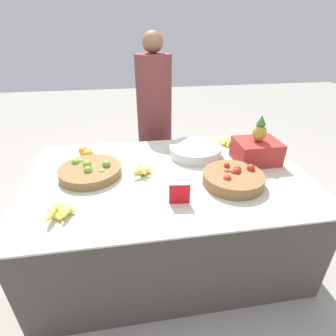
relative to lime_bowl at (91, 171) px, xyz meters
name	(u,v)px	position (x,y,z in m)	size (l,w,h in m)	color
ground_plane	(168,248)	(0.51, -0.07, -0.70)	(12.00, 12.00, 0.00)	#A39E93
market_table	(168,214)	(0.51, -0.07, -0.37)	(1.84, 1.18, 0.67)	#4C4742
lime_bowl	(91,171)	(0.00, 0.00, 0.00)	(0.40, 0.40, 0.10)	olive
tomato_basket	(233,178)	(0.89, -0.25, 0.01)	(0.38, 0.38, 0.11)	olive
orange_pile	(87,153)	(-0.06, 0.28, 0.00)	(0.11, 0.14, 0.08)	orange
metal_bowl	(195,151)	(0.76, 0.19, 0.00)	(0.39, 0.39, 0.07)	silver
price_sign	(180,194)	(0.52, -0.40, 0.03)	(0.12, 0.02, 0.12)	red
produce_crate	(256,149)	(1.16, 0.03, 0.06)	(0.30, 0.25, 0.35)	#B22D28
banana_bunch_middle_left	(142,170)	(0.34, -0.03, -0.01)	(0.15, 0.17, 0.06)	#EFDB4C
banana_bunch_back_center	(228,142)	(1.07, 0.34, -0.01)	(0.16, 0.16, 0.05)	#EFDB4C
banana_bunch_front_right	(59,211)	(-0.12, -0.40, -0.01)	(0.16, 0.20, 0.06)	#EFDB4C
vendor_person	(155,123)	(0.53, 0.92, -0.01)	(0.33, 0.33, 1.51)	brown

